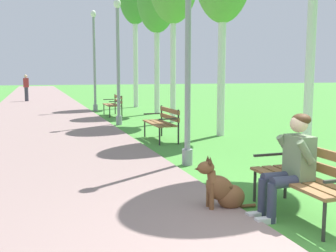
{
  "coord_description": "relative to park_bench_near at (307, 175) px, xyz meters",
  "views": [
    {
      "loc": [
        -2.58,
        -3.05,
        1.72
      ],
      "look_at": [
        -0.61,
        2.93,
        0.9
      ],
      "focal_mm": 43.3,
      "sensor_mm": 36.0,
      "label": 1
    }
  ],
  "objects": [
    {
      "name": "paved_path",
      "position": [
        -2.83,
        23.07,
        -0.49
      ],
      "size": [
        4.34,
        60.0,
        0.04
      ],
      "primitive_type": "cube",
      "color": "gray",
      "rests_on": "ground"
    },
    {
      "name": "park_bench_near",
      "position": [
        0.0,
        0.0,
        0.0
      ],
      "size": [
        0.55,
        1.5,
        0.85
      ],
      "color": "olive",
      "rests_on": "ground"
    },
    {
      "name": "park_bench_mid",
      "position": [
        0.04,
        5.9,
        0.0
      ],
      "size": [
        0.55,
        1.5,
        0.85
      ],
      "color": "olive",
      "rests_on": "ground"
    },
    {
      "name": "park_bench_far",
      "position": [
        -0.02,
        12.33,
        0.0
      ],
      "size": [
        0.55,
        1.5,
        0.85
      ],
      "color": "olive",
      "rests_on": "ground"
    },
    {
      "name": "person_seated_on_near_bench",
      "position": [
        -0.21,
        0.04,
        0.17
      ],
      "size": [
        0.74,
        0.49,
        1.25
      ],
      "color": "#33384C",
      "rests_on": "ground"
    },
    {
      "name": "dog_brown",
      "position": [
        -0.85,
        0.52,
        -0.25
      ],
      "size": [
        0.83,
        0.31,
        0.71
      ],
      "color": "brown",
      "rests_on": "ground"
    },
    {
      "name": "lamp_post_near",
      "position": [
        -0.37,
        3.04,
        1.48
      ],
      "size": [
        0.24,
        0.24,
        3.85
      ],
      "color": "gray",
      "rests_on": "ground"
    },
    {
      "name": "lamp_post_mid",
      "position": [
        -0.41,
        9.38,
        1.62
      ],
      "size": [
        0.24,
        0.24,
        4.13
      ],
      "color": "gray",
      "rests_on": "ground"
    },
    {
      "name": "lamp_post_far",
      "position": [
        -0.44,
        14.67,
        1.82
      ],
      "size": [
        0.24,
        0.24,
        4.51
      ],
      "color": "gray",
      "rests_on": "ground"
    },
    {
      "name": "pedestrian_distant",
      "position": [
        -3.54,
        22.12,
        0.33
      ],
      "size": [
        0.32,
        0.22,
        1.65
      ],
      "color": "#383842",
      "rests_on": "ground"
    }
  ]
}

